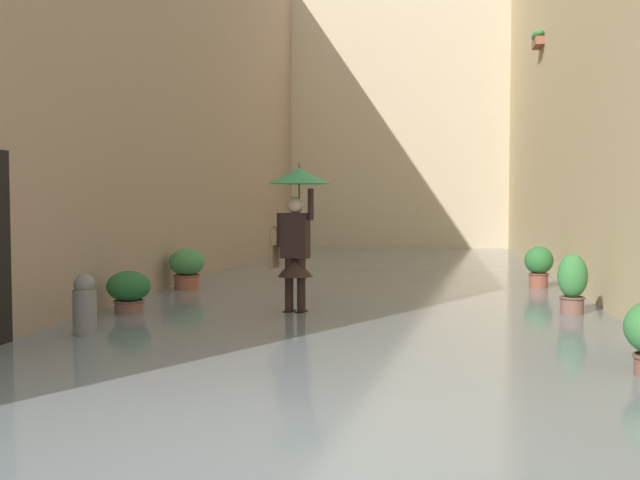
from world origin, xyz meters
TOP-DOWN VIEW (x-y plane):
  - ground_plane at (0.00, -10.18)m, footprint 60.00×60.00m
  - flood_water at (0.00, -10.18)m, footprint 7.92×26.37m
  - building_facade_left at (-4.46, -10.18)m, footprint 2.04×24.37m
  - building_facade_right at (4.46, -10.18)m, footprint 2.04×24.37m
  - building_facade_far at (0.00, -21.27)m, footprint 10.72×1.80m
  - person_wading at (0.77, -5.71)m, footprint 0.88×0.88m
  - potted_plant_far_left at (-3.01, -9.27)m, footprint 0.50×0.50m
  - potted_plant_near_right at (3.18, -8.15)m, footprint 0.63×0.63m
  - potted_plant_mid_right at (3.09, -5.33)m, footprint 0.62×0.62m
  - potted_plant_mid_left at (-3.03, -6.07)m, footprint 0.40×0.40m
  - mooring_bollard at (2.89, -3.56)m, footprint 0.28×0.28m

SIDE VIEW (x-z plane):
  - ground_plane at x=0.00m, z-range 0.00..0.00m
  - flood_water at x=0.00m, z-range 0.00..0.09m
  - potted_plant_mid_right at x=3.09m, z-range 0.05..0.72m
  - mooring_bollard at x=2.89m, z-range 0.00..0.80m
  - potted_plant_near_right at x=3.18m, z-range 0.06..0.86m
  - potted_plant_far_left at x=-3.01m, z-range 0.07..0.90m
  - potted_plant_mid_left at x=-3.03m, z-range 0.04..0.96m
  - person_wading at x=0.77m, z-range 0.35..2.52m
  - building_facade_left at x=-4.46m, z-range 0.00..8.24m
  - building_facade_right at x=4.46m, z-range 0.00..8.83m
  - building_facade_far at x=0.00m, z-range 0.00..13.01m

